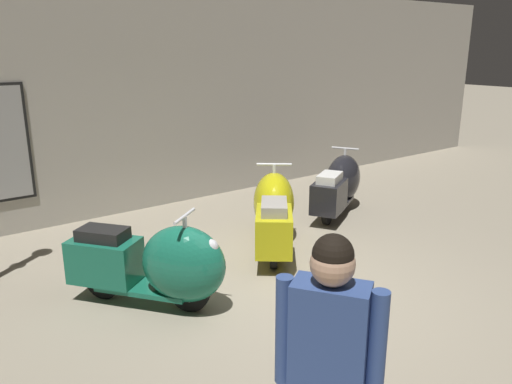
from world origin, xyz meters
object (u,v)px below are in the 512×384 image
scooter_0 (159,264)px  scooter_1 (274,211)px  visitor_0 (328,363)px  scooter_2 (339,184)px

scooter_0 → scooter_1: scooter_1 is taller
scooter_1 → visitor_0: (-2.32, -3.38, 0.51)m
scooter_0 → visitor_0: size_ratio=0.95×
scooter_1 → visitor_0: 4.13m
scooter_0 → scooter_2: (3.74, 1.13, -0.01)m
scooter_1 → scooter_2: 1.84m
scooter_1 → scooter_2: bearing=-35.1°
scooter_1 → visitor_0: bearing=-176.1°
visitor_0 → scooter_0: bearing=48.8°
scooter_0 → scooter_1: bearing=69.6°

